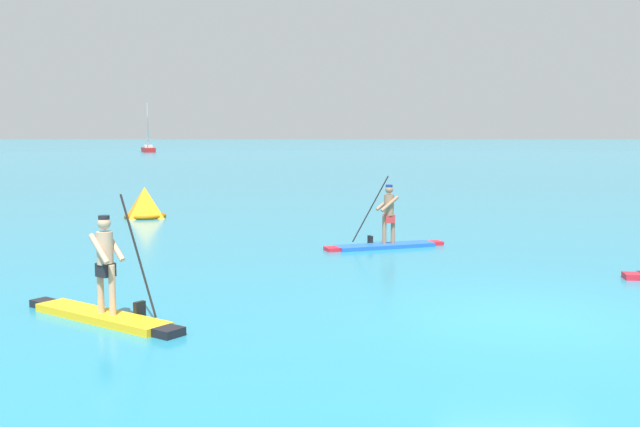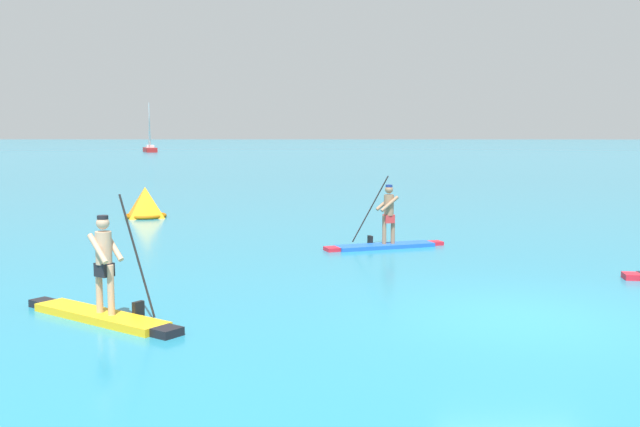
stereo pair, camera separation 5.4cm
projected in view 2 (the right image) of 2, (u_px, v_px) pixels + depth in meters
ground at (522, 317)px, 12.26m from camera, size 440.00×440.00×0.00m
paddleboarder_near_left at (103, 300)px, 12.01m from camera, size 3.10×2.33×2.06m
paddleboarder_mid_center at (385, 234)px, 19.45m from camera, size 3.25×1.54×1.92m
race_marker_buoy at (145, 204)px, 26.16m from camera, size 1.64×1.64×1.08m
sailboat_left_horizon at (150, 146)px, 102.09m from camera, size 3.05×5.11×6.76m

